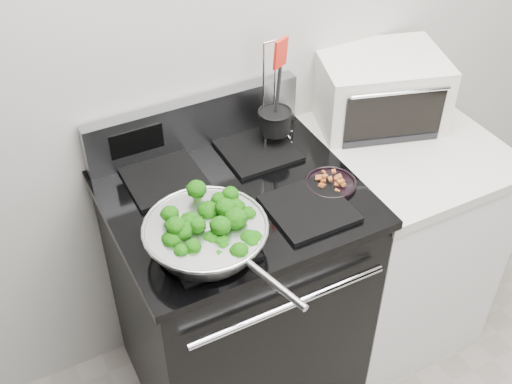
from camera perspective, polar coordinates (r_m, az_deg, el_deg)
back_wall at (r=2.17m, az=1.16°, el=15.47°), size 4.00×0.02×2.70m
gas_range at (r=2.35m, az=-1.72°, el=-8.85°), size 0.79×0.69×1.13m
counter at (r=2.63m, az=11.87°, el=-3.92°), size 0.62×0.68×0.92m
skillet at (r=1.81m, az=-4.44°, el=-3.84°), size 0.36×0.56×0.08m
broccoli_pile at (r=1.80m, az=-4.52°, el=-3.35°), size 0.28×0.28×0.10m
bacon_plate at (r=2.06m, az=6.67°, el=1.00°), size 0.16×0.16×0.04m
utensil_holder at (r=2.20m, az=1.67°, el=5.83°), size 0.13×0.13×0.40m
toaster_oven at (r=2.39m, az=10.89°, el=8.99°), size 0.52×0.45×0.25m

